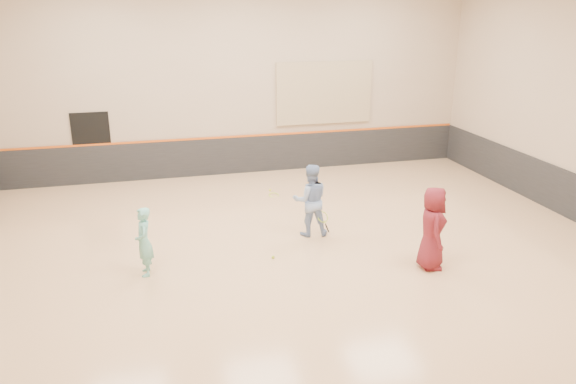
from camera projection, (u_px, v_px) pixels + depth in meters
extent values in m
cube|color=tan|center=(286.00, 249.00, 12.87)|extent=(15.00, 12.00, 0.20)
cube|color=tan|center=(238.00, 80.00, 17.39)|extent=(15.00, 0.02, 6.00)
cube|color=tan|center=(416.00, 214.00, 6.36)|extent=(15.00, 0.02, 6.00)
cube|color=#232326|center=(240.00, 155.00, 18.12)|extent=(14.90, 0.04, 1.20)
cube|color=#232326|center=(567.00, 194.00, 14.41)|extent=(0.04, 11.90, 1.20)
cube|color=#D85914|center=(240.00, 136.00, 17.91)|extent=(14.90, 0.03, 0.06)
cube|color=tan|center=(324.00, 93.00, 18.16)|extent=(3.20, 0.08, 2.00)
cube|color=black|center=(93.00, 149.00, 16.90)|extent=(1.10, 0.05, 2.20)
imported|color=#73C7BA|center=(144.00, 242.00, 11.26)|extent=(0.36, 0.53, 1.44)
imported|color=#86A1D0|center=(310.00, 200.00, 13.18)|extent=(0.91, 0.75, 1.74)
imported|color=maroon|center=(432.00, 228.00, 11.52)|extent=(0.77, 0.98, 1.76)
sphere|color=#C1DC33|center=(273.00, 257.00, 12.17)|extent=(0.07, 0.07, 0.07)
sphere|color=#D5E936|center=(439.00, 217.00, 11.42)|extent=(0.07, 0.07, 0.07)
sphere|color=yellow|center=(270.00, 190.00, 16.53)|extent=(0.07, 0.07, 0.07)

